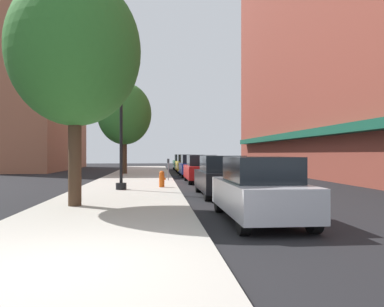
{
  "coord_description": "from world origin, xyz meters",
  "views": [
    {
      "loc": [
        1.39,
        -5.6,
        1.74
      ],
      "look_at": [
        3.89,
        21.83,
        1.75
      ],
      "focal_mm": 35.67,
      "sensor_mm": 36.0,
      "label": 1
    }
  ],
  "objects": [
    {
      "name": "ground_plane",
      "position": [
        4.0,
        18.0,
        0.0
      ],
      "size": [
        90.0,
        90.0,
        0.0
      ],
      "primitive_type": "plane",
      "color": "black"
    },
    {
      "name": "sidewalk_slab",
      "position": [
        0.0,
        19.0,
        0.06
      ],
      "size": [
        4.8,
        50.0,
        0.12
      ],
      "primitive_type": "cube",
      "color": "#A8A399",
      "rests_on": "ground"
    },
    {
      "name": "building_right_brick",
      "position": [
        14.99,
        22.0,
        10.59
      ],
      "size": [
        6.8,
        40.0,
        21.23
      ],
      "color": "brown",
      "rests_on": "ground"
    },
    {
      "name": "building_far_background",
      "position": [
        -11.01,
        37.0,
        7.56
      ],
      "size": [
        6.8,
        18.0,
        15.15
      ],
      "color": "#9E6047",
      "rests_on": "ground"
    },
    {
      "name": "lamppost",
      "position": [
        -0.24,
        11.79,
        3.2
      ],
      "size": [
        0.48,
        0.48,
        5.9
      ],
      "color": "black",
      "rests_on": "sidewalk_slab"
    },
    {
      "name": "fire_hydrant",
      "position": [
        1.61,
        12.89,
        0.52
      ],
      "size": [
        0.33,
        0.26,
        0.79
      ],
      "color": "#E05614",
      "rests_on": "sidewalk_slab"
    },
    {
      "name": "parking_meter_near",
      "position": [
        2.05,
        17.53,
        0.95
      ],
      "size": [
        0.14,
        0.09,
        1.31
      ],
      "color": "slate",
      "rests_on": "sidewalk_slab"
    },
    {
      "name": "tree_near",
      "position": [
        -1.17,
        6.52,
        4.93
      ],
      "size": [
        4.08,
        4.08,
        7.18
      ],
      "color": "#422D1E",
      "rests_on": "sidewalk_slab"
    },
    {
      "name": "tree_mid",
      "position": [
        -1.27,
        25.7,
        4.97
      ],
      "size": [
        4.36,
        4.36,
        7.38
      ],
      "color": "#422D1E",
      "rests_on": "sidewalk_slab"
    },
    {
      "name": "car_silver",
      "position": [
        4.0,
        3.96,
        0.81
      ],
      "size": [
        1.8,
        4.3,
        1.66
      ],
      "rotation": [
        0.0,
        0.0,
        -0.01
      ],
      "color": "black",
      "rests_on": "ground"
    },
    {
      "name": "car_black",
      "position": [
        4.0,
        9.81,
        0.81
      ],
      "size": [
        1.8,
        4.3,
        1.66
      ],
      "rotation": [
        0.0,
        0.0,
        0.03
      ],
      "color": "black",
      "rests_on": "ground"
    },
    {
      "name": "car_red",
      "position": [
        4.0,
        17.14,
        0.81
      ],
      "size": [
        1.8,
        4.3,
        1.66
      ],
      "rotation": [
        0.0,
        0.0,
        -0.03
      ],
      "color": "black",
      "rests_on": "ground"
    },
    {
      "name": "car_blue",
      "position": [
        4.0,
        23.0,
        0.81
      ],
      "size": [
        1.8,
        4.3,
        1.66
      ],
      "rotation": [
        0.0,
        0.0,
        -0.0
      ],
      "color": "black",
      "rests_on": "ground"
    },
    {
      "name": "car_yellow",
      "position": [
        4.0,
        28.74,
        0.81
      ],
      "size": [
        1.8,
        4.3,
        1.66
      ],
      "rotation": [
        0.0,
        0.0,
        0.04
      ],
      "color": "black",
      "rests_on": "ground"
    },
    {
      "name": "car_green",
      "position": [
        4.0,
        34.79,
        0.81
      ],
      "size": [
        1.8,
        4.3,
        1.66
      ],
      "rotation": [
        0.0,
        0.0,
        0.0
      ],
      "color": "black",
      "rests_on": "ground"
    }
  ]
}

